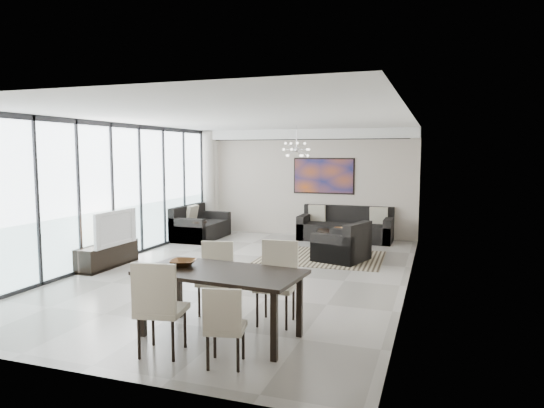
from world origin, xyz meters
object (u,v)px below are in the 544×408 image
at_px(coffee_table, 339,236).
at_px(sofa_main, 346,229).
at_px(television, 111,228).
at_px(tv_console, 108,255).
at_px(dining_table, 221,277).

relative_size(coffee_table, sofa_main, 0.44).
distance_m(coffee_table, television, 5.44).
bearing_deg(sofa_main, tv_console, -131.07).
height_order(coffee_table, sofa_main, sofa_main).
bearing_deg(tv_console, dining_table, -35.33).
relative_size(sofa_main, dining_table, 1.15).
bearing_deg(television, sofa_main, -37.78).
bearing_deg(coffee_table, dining_table, -91.77).
xyz_separation_m(television, dining_table, (3.55, -2.56, -0.06)).
xyz_separation_m(tv_console, television, (0.16, -0.08, 0.58)).
height_order(sofa_main, tv_console, sofa_main).
bearing_deg(dining_table, coffee_table, 88.23).
relative_size(television, dining_table, 0.57).
distance_m(sofa_main, television, 6.00).
height_order(tv_console, dining_table, dining_table).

